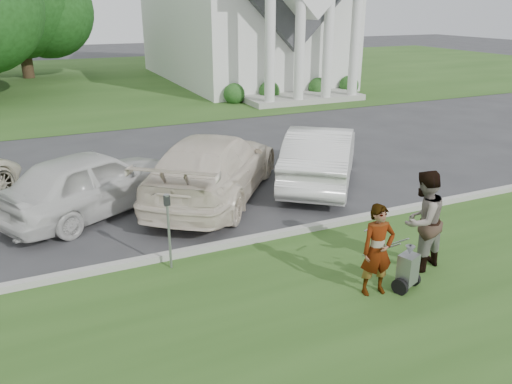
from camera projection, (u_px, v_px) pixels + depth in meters
ground at (269, 252)px, 10.22m from camera, size 120.00×120.00×0.00m
grass_strip at (353, 335)px, 7.66m from camera, size 80.00×7.00×0.01m
church_lawn at (95, 80)px, 33.28m from camera, size 80.00×30.00×0.01m
curb at (258, 238)px, 10.67m from camera, size 80.00×0.18×0.15m
tree_back at (17, 5)px, 32.63m from camera, size 9.61×7.60×8.89m
striping_cart at (407, 270)px, 8.75m from camera, size 0.74×1.08×0.94m
person_left at (377, 251)px, 8.50m from camera, size 0.65×0.47×1.65m
person_right at (422, 221)px, 9.29m from camera, size 1.11×0.97×1.95m
parking_meter_near at (168, 223)px, 9.27m from camera, size 0.11×0.10×1.52m
car_b at (93, 182)px, 11.91m from camera, size 4.93×3.85×1.57m
car_c at (214, 166)px, 12.90m from camera, size 5.35×5.99×1.67m
car_d at (321, 155)px, 13.96m from camera, size 4.32×4.97×1.62m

